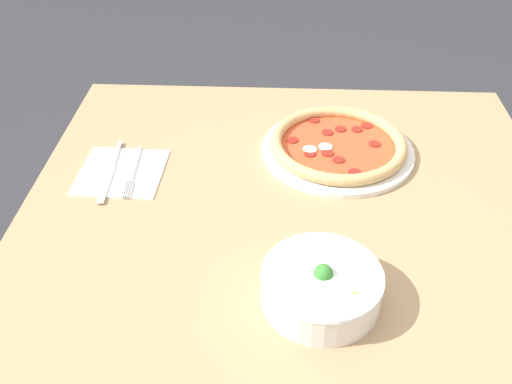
# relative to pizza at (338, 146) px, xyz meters

# --- Properties ---
(dining_table) EXTENTS (1.08, 1.07, 0.75)m
(dining_table) POSITION_rel_pizza_xyz_m (0.10, 0.23, -0.12)
(dining_table) COLOR tan
(dining_table) RESTS_ON ground_plane
(pizza) EXTENTS (0.34, 0.34, 0.04)m
(pizza) POSITION_rel_pizza_xyz_m (0.00, 0.00, 0.00)
(pizza) COLOR white
(pizza) RESTS_ON dining_table
(bowl) EXTENTS (0.20, 0.20, 0.08)m
(bowl) POSITION_rel_pizza_xyz_m (0.06, 0.44, 0.02)
(bowl) COLOR white
(bowl) RESTS_ON dining_table
(napkin) EXTENTS (0.18, 0.18, 0.00)m
(napkin) POSITION_rel_pizza_xyz_m (0.47, 0.10, -0.02)
(napkin) COLOR white
(napkin) RESTS_ON dining_table
(fork) EXTENTS (0.02, 0.18, 0.00)m
(fork) POSITION_rel_pizza_xyz_m (0.44, 0.10, -0.01)
(fork) COLOR silver
(fork) RESTS_ON napkin
(knife) EXTENTS (0.02, 0.22, 0.01)m
(knife) POSITION_rel_pizza_xyz_m (0.49, 0.09, -0.01)
(knife) COLOR silver
(knife) RESTS_ON napkin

